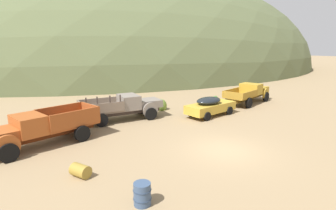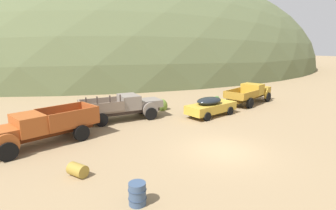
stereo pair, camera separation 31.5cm
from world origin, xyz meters
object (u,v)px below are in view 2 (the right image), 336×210
object	(u,v)px
truck_oxide_orange	(32,129)
car_faded_yellow	(212,106)
oil_drum_spare	(137,194)
truck_mustard	(252,93)
oil_drum_tipped	(78,170)
truck_primer_gray	(128,106)

from	to	relation	value
truck_oxide_orange	car_faded_yellow	distance (m)	13.10
car_faded_yellow	oil_drum_spare	xyz separation A→B (m)	(-10.40, -8.24, -0.40)
car_faded_yellow	truck_mustard	bearing A→B (deg)	6.55
oil_drum_tipped	truck_mustard	bearing A→B (deg)	20.44
truck_primer_gray	truck_mustard	size ratio (longest dim) A/B	0.94
truck_oxide_orange	truck_primer_gray	world-z (taller)	truck_primer_gray
truck_mustard	truck_primer_gray	bearing A→B (deg)	160.81
oil_drum_spare	car_faded_yellow	bearing A→B (deg)	38.40
truck_oxide_orange	oil_drum_tipped	world-z (taller)	truck_oxide_orange
oil_drum_spare	truck_oxide_orange	bearing A→B (deg)	108.47
truck_primer_gray	oil_drum_tipped	xyz separation A→B (m)	(-5.46, -7.56, -0.72)
truck_oxide_orange	oil_drum_spare	world-z (taller)	truck_oxide_orange
truck_oxide_orange	car_faded_yellow	size ratio (longest dim) A/B	1.36
truck_primer_gray	oil_drum_tipped	bearing A→B (deg)	-121.89
oil_drum_tipped	car_faded_yellow	bearing A→B (deg)	23.00
oil_drum_spare	oil_drum_tipped	world-z (taller)	oil_drum_spare
truck_mustard	oil_drum_spare	xyz separation A→B (m)	(-17.09, -10.13, -0.58)
truck_primer_gray	car_faded_yellow	bearing A→B (deg)	-18.22
truck_primer_gray	oil_drum_spare	world-z (taller)	truck_primer_gray
car_faded_yellow	oil_drum_spare	distance (m)	13.28
car_faded_yellow	truck_oxide_orange	bearing A→B (deg)	171.51
car_faded_yellow	truck_mustard	xyz separation A→B (m)	(6.69, 1.89, 0.18)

